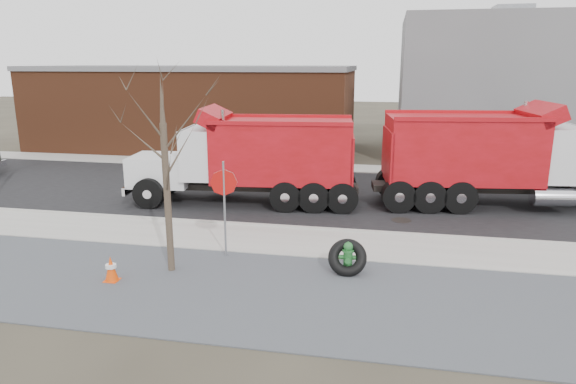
% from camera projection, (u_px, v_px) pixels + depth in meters
% --- Properties ---
extents(ground, '(120.00, 120.00, 0.00)m').
position_uv_depth(ground, '(304.00, 246.00, 15.77)').
color(ground, '#383328').
rests_on(ground, ground).
extents(gravel_verge, '(60.00, 5.00, 0.03)m').
position_uv_depth(gravel_verge, '(280.00, 294.00, 12.44)').
color(gravel_verge, slate).
rests_on(gravel_verge, ground).
extents(sidewalk, '(60.00, 2.50, 0.06)m').
position_uv_depth(sidewalk, '(305.00, 242.00, 16.00)').
color(sidewalk, '#9E9B93').
rests_on(sidewalk, ground).
extents(curb, '(60.00, 0.15, 0.11)m').
position_uv_depth(curb, '(311.00, 229.00, 17.23)').
color(curb, '#9E9B93').
rests_on(curb, ground).
extents(road, '(60.00, 9.40, 0.02)m').
position_uv_depth(road, '(328.00, 195.00, 21.76)').
color(road, black).
rests_on(road, ground).
extents(far_sidewalk, '(60.00, 2.00, 0.06)m').
position_uv_depth(far_sidewalk, '(341.00, 168.00, 27.18)').
color(far_sidewalk, '#9E9B93').
rests_on(far_sidewalk, ground).
extents(building_grey, '(12.00, 10.00, 8.00)m').
position_uv_depth(building_grey, '(504.00, 88.00, 30.23)').
color(building_grey, slate).
rests_on(building_grey, ground).
extents(building_brick, '(20.20, 8.20, 5.30)m').
position_uv_depth(building_brick, '(194.00, 107.00, 33.15)').
color(building_brick, brown).
rests_on(building_brick, ground).
extents(bare_tree, '(3.20, 3.20, 5.20)m').
position_uv_depth(bare_tree, '(165.00, 151.00, 13.08)').
color(bare_tree, '#382D23').
rests_on(bare_tree, ground).
extents(fire_hydrant, '(0.49, 0.48, 0.88)m').
position_uv_depth(fire_hydrant, '(348.00, 259.00, 13.65)').
color(fire_hydrant, '#2B723C').
rests_on(fire_hydrant, ground).
extents(truck_tire, '(1.06, 0.83, 1.02)m').
position_uv_depth(truck_tire, '(347.00, 258.00, 13.60)').
color(truck_tire, black).
rests_on(truck_tire, ground).
extents(stop_sign, '(0.73, 0.26, 2.81)m').
position_uv_depth(stop_sign, '(224.00, 193.00, 14.46)').
color(stop_sign, gray).
rests_on(stop_sign, ground).
extents(traffic_cone_near, '(0.36, 0.36, 0.69)m').
position_uv_depth(traffic_cone_near, '(111.00, 269.00, 13.13)').
color(traffic_cone_near, '#EE4307').
rests_on(traffic_cone_near, ground).
extents(dump_truck_red_a, '(10.08, 3.88, 3.97)m').
position_uv_depth(dump_truck_red_a, '(497.00, 155.00, 19.66)').
color(dump_truck_red_a, black).
rests_on(dump_truck_red_a, ground).
extents(dump_truck_red_b, '(9.09, 3.42, 3.78)m').
position_uv_depth(dump_truck_red_b, '(253.00, 156.00, 20.05)').
color(dump_truck_red_b, black).
rests_on(dump_truck_red_b, ground).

